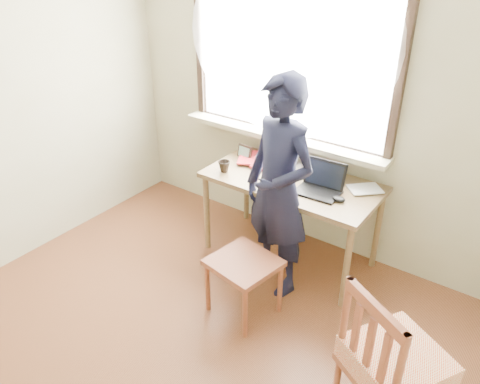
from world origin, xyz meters
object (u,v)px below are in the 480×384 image
Objects in this scene: laptop at (321,185)px; person at (279,189)px; mug_white at (290,160)px; mug_dark at (224,166)px; side_chair at (393,365)px; desk at (292,188)px; work_chair at (244,269)px.

laptop is 0.20× the size of person.
laptop is at bearing -31.05° from mug_white.
mug_dark is 0.10× the size of side_chair.
mug_dark is at bearing -133.12° from mug_white.
person is at bearing 146.88° from side_chair.
mug_white is (-0.14, 0.21, 0.12)m from desk.
laptop is at bearing 132.50° from side_chair.
side_chair is at bearing -27.13° from mug_dark.
work_chair is 0.51× the size of side_chair.
side_chair reaches higher than desk.
person is at bearing -75.83° from desk.
desk is 14.25× the size of mug_dark.
person reaches higher than laptop.
laptop is 0.34× the size of side_chair.
side_chair is (1.36, -1.29, -0.26)m from mug_white.
mug_white is at bearing 124.11° from desk.
mug_dark reaches higher than work_chair.
laptop reaches higher than work_chair.
work_chair is at bearing -84.49° from desk.
laptop is 3.43× the size of mug_dark.
laptop is 0.79m from mug_dark.
mug_white is at bearing 128.74° from person.
mug_white is 0.25× the size of work_chair.
desk is at bearing 172.55° from laptop.
desk is 0.80m from work_chair.
side_chair is at bearing -16.20° from work_chair.
work_chair is at bearing -104.71° from laptop.
laptop is 1.44m from side_chair.
work_chair is (-0.19, -0.71, -0.41)m from laptop.
person reaches higher than mug_white.
mug_white reaches higher than desk.
desk is at bearing -55.89° from mug_white.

